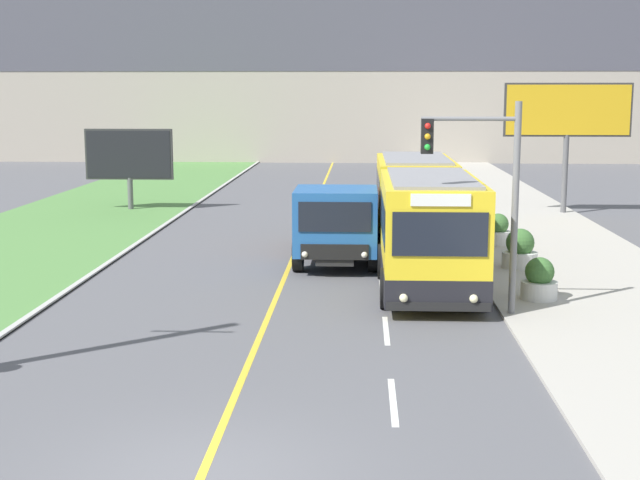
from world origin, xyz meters
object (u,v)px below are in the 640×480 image
Objects in this scene: traffic_light_mast at (485,180)px; planter_round_third at (498,231)px; planter_round_second at (520,251)px; dump_truck at (337,224)px; city_bus at (421,216)px; billboard_large at (568,114)px; billboard_small at (129,156)px; planter_round_near at (539,281)px.

traffic_light_mast is 4.73× the size of planter_round_third.
dump_truck is at bearing 172.77° from planter_round_second.
city_bus is 12.13× the size of planter_round_third.
city_bus is at bearing -119.42° from billboard_large.
billboard_large is 10.04m from planter_round_third.
city_bus is at bearing -12.40° from dump_truck.
traffic_light_mast reaches higher than planter_round_second.
planter_round_third is at bearing -30.83° from billboard_small.
planter_round_second is (5.45, -0.69, -0.65)m from dump_truck.
traffic_light_mast is 10.18m from planter_round_third.
traffic_light_mast is at bearing -79.43° from city_bus.
billboard_large is at bearing 75.60° from planter_round_near.
planter_round_third is at bearing 53.87° from city_bus.
dump_truck is 15.71m from billboard_small.
billboard_small is 20.03m from planter_round_second.
planter_round_second is (15.07, -13.06, -1.82)m from billboard_small.
planter_round_second is (0.22, 4.08, 0.04)m from planter_round_near.
billboard_large reaches higher than city_bus.
planter_round_near is at bearing -104.40° from billboard_large.
dump_truck is at bearing -52.11° from billboard_small.
billboard_small is (-9.62, 12.37, 1.17)m from dump_truck.
city_bus is 17.76m from billboard_small.
planter_round_near is (2.70, -4.22, -1.03)m from city_bus.
planter_round_second is 1.10× the size of planter_round_third.
billboard_large reaches higher than planter_round_second.
planter_round_second is at bearing 71.53° from traffic_light_mast.
dump_truck is 5.74× the size of planter_round_second.
city_bus is 2.56× the size of traffic_light_mast.
billboard_small is 3.35× the size of planter_round_second.
traffic_light_mast is 1.28× the size of billboard_small.
billboard_small reaches higher than planter_round_third.
city_bus is 3.08m from planter_round_second.
planter_round_third is (5.41, 3.39, -0.70)m from dump_truck.
dump_truck is at bearing 119.88° from traffic_light_mast.
planter_round_near is at bearing -42.39° from dump_truck.
city_bus is 2.61m from dump_truck.
city_bus reaches higher than planter_round_near.
city_bus is at bearing 100.57° from traffic_light_mast.
city_bus is 2.30× the size of billboard_large.
billboard_large is (5.89, 18.02, 1.05)m from traffic_light_mast.
planter_round_near is at bearing -93.07° from planter_round_second.
billboard_small is 22.76m from planter_round_near.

